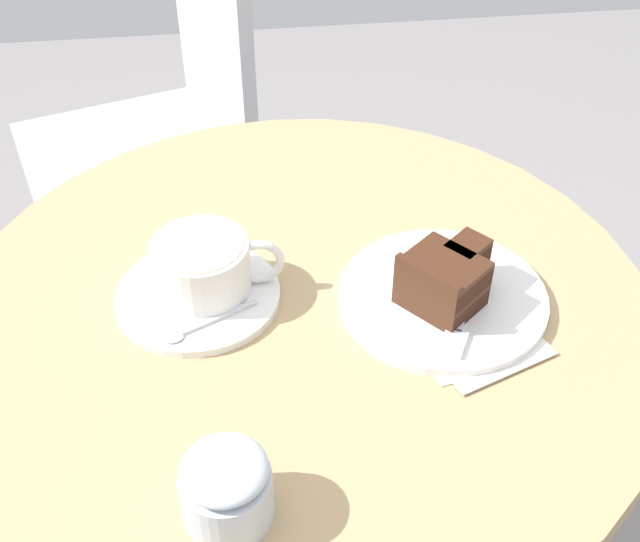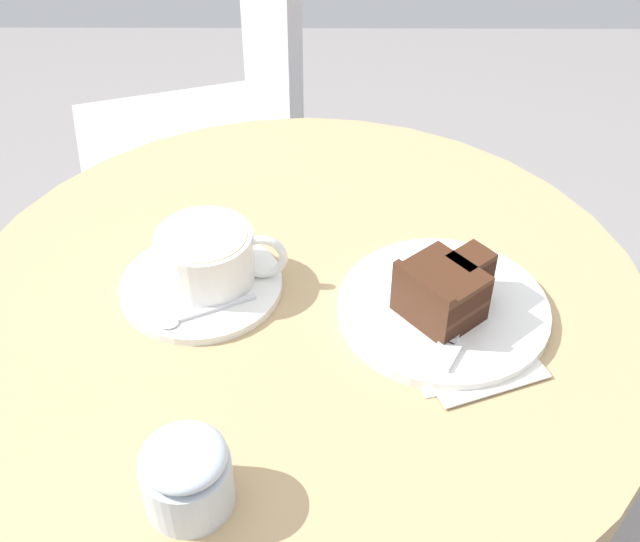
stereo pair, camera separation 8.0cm
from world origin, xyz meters
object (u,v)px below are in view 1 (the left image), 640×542
at_px(cafe_chair, 171,112).
at_px(napkin, 472,332).
at_px(fork, 462,319).
at_px(sugar_pot, 226,488).
at_px(coffee_cup, 204,265).
at_px(saucer, 198,295).
at_px(cake_plate, 442,298).
at_px(teaspoon, 198,326).
at_px(cake_slice, 445,279).

bearing_deg(cafe_chair, napkin, 5.28).
xyz_separation_m(fork, sugar_pot, (-0.24, -0.18, 0.02)).
bearing_deg(cafe_chair, coffee_cup, -11.78).
relative_size(saucer, cake_plate, 0.79).
height_order(teaspoon, napkin, teaspoon).
height_order(saucer, napkin, saucer).
relative_size(cake_slice, sugar_pot, 1.45).
height_order(teaspoon, cake_plate, teaspoon).
xyz_separation_m(teaspoon, napkin, (0.27, -0.03, -0.01)).
relative_size(cake_plate, napkin, 1.36).
bearing_deg(sugar_pot, napkin, 34.83).
xyz_separation_m(teaspoon, sugar_pot, (0.02, -0.20, 0.02)).
relative_size(saucer, napkin, 1.08).
height_order(cake_slice, fork, cake_slice).
xyz_separation_m(coffee_cup, cake_plate, (0.24, -0.04, -0.03)).
bearing_deg(sugar_pot, coffee_cup, 92.70).
bearing_deg(teaspoon, napkin, 147.55).
xyz_separation_m(saucer, cake_plate, (0.25, -0.04, 0.00)).
xyz_separation_m(teaspoon, cake_plate, (0.25, 0.02, -0.01)).
bearing_deg(cafe_chair, fork, 4.78).
distance_m(cake_slice, sugar_pot, 0.31).
distance_m(cake_slice, napkin, 0.06).
xyz_separation_m(cake_slice, fork, (0.01, -0.03, -0.02)).
relative_size(saucer, coffee_cup, 1.26).
bearing_deg(saucer, coffee_cup, 37.06).
bearing_deg(sugar_pot, saucer, 94.74).
relative_size(cake_plate, fork, 1.66).
xyz_separation_m(coffee_cup, cake_slice, (0.24, -0.05, 0.00)).
height_order(fork, sugar_pot, sugar_pot).
xyz_separation_m(cake_plate, cake_slice, (-0.00, -0.01, 0.03)).
bearing_deg(coffee_cup, napkin, -19.48).
distance_m(cake_slice, fork, 0.04).
bearing_deg(teaspoon, coffee_cup, -124.21).
height_order(fork, cafe_chair, cafe_chair).
xyz_separation_m(saucer, coffee_cup, (0.01, 0.01, 0.03)).
xyz_separation_m(teaspoon, fork, (0.26, -0.03, 0.00)).
xyz_separation_m(teaspoon, cake_slice, (0.25, 0.01, 0.03)).
distance_m(cake_plate, fork, 0.04).
xyz_separation_m(saucer, cake_slice, (0.25, -0.05, 0.03)).
bearing_deg(saucer, cafe_chair, 94.80).
bearing_deg(napkin, teaspoon, 172.97).
bearing_deg(sugar_pot, fork, 36.95).
relative_size(cafe_chair, sugar_pot, 11.86).
bearing_deg(saucer, fork, -17.05).
distance_m(coffee_cup, sugar_pot, 0.26).
distance_m(cake_slice, cafe_chair, 0.83).
height_order(cake_slice, sugar_pot, cake_slice).
xyz_separation_m(napkin, sugar_pot, (-0.25, -0.17, 0.03)).
xyz_separation_m(saucer, fork, (0.26, -0.08, 0.01)).
distance_m(napkin, cafe_chair, 0.87).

